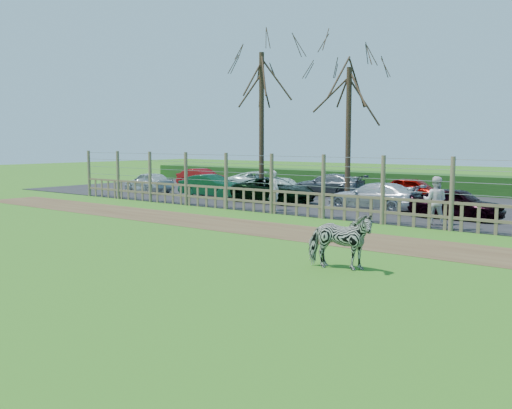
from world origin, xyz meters
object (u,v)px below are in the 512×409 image
Objects in this scene: tree_left at (262,90)px; zebra at (339,241)px; car_0 at (149,182)px; car_4 at (457,203)px; tree_mid at (349,102)px; car_2 at (274,190)px; car_1 at (212,186)px; car_8 at (263,182)px; car_10 at (414,190)px; car_3 at (374,197)px; car_9 at (328,185)px; visitor_b at (435,201)px; car_7 at (202,178)px; visitor_a at (274,190)px.

zebra is (11.47, -11.89, -4.93)m from tree_left.
car_0 and car_4 have the same top height.
tree_mid is 5.53m from car_2.
car_1 and car_4 have the same top height.
car_8 is at bearing 126.42° from tree_left.
tree_mid is at bearing 128.79° from car_10.
car_3 is 1.00× the size of car_9.
car_4 is (0.07, 2.03, -0.26)m from visitor_b.
car_7 is at bearing -169.50° from car_0.
tree_left reaches higher than zebra.
tree_mid is at bearing 108.72° from car_0.
visitor_b is at bearing -179.85° from car_4.
tree_mid is 1.87× the size of car_7.
car_3 is (9.38, 0.05, 0.00)m from car_1.
car_8 is at bearing 139.60° from car_0.
tree_mid is 4.21× the size of zebra.
tree_left is at bearing -146.33° from car_8.
visitor_b is 0.40× the size of car_2.
car_3 is 3.76m from car_4.
car_8 is at bearing -35.45° from visitor_a.
car_8 is 1.23× the size of car_10.
tree_mid is 1.58× the size of car_2.
car_1 is at bearing 176.14° from car_8.
car_4 is at bearing -146.48° from car_10.
car_1 is 13.11m from car_4.
car_2 is at bearing -141.17° from tree_mid.
car_3 and car_7 have the same top height.
visitor_a is 0.40× the size of car_8.
visitor_a reaches higher than car_1.
visitor_a is 7.45m from car_9.
car_3 is (14.23, 0.17, 0.00)m from car_0.
visitor_b reaches higher than car_9.
car_7 is 0.88× the size of car_9.
car_7 is at bearing 168.65° from tree_mid.
car_0 is (-17.88, 2.36, -0.26)m from visitor_b.
tree_mid is 1.94× the size of car_0.
tree_left is 2.16× the size of car_1.
car_4 is at bearing -104.19° from visitor_b.
car_3 is 1.17× the size of car_4.
tree_left is at bearing -167.47° from tree_mid.
zebra reaches higher than car_9.
zebra is at bearing -127.50° from car_7.
zebra is at bearing 27.32° from car_9.
visitor_a is at bearing 108.79° from car_4.
car_4 is (10.71, -1.66, -4.98)m from tree_left.
tree_left is 11.92m from car_4.
zebra is at bearing 83.72° from visitor_b.
zebra reaches higher than car_2.
car_10 is (9.32, 4.46, 0.00)m from car_1.
tree_left is 2.24× the size of car_4.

